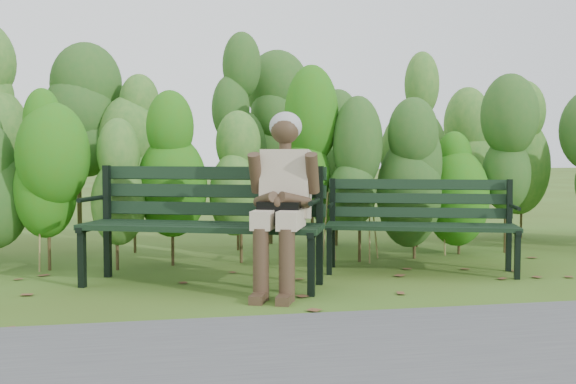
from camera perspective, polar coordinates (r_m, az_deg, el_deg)
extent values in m
plane|color=#3F4E17|center=(5.47, 0.71, -8.07)|extent=(80.00, 80.00, 0.00)
cube|color=#474749|center=(3.42, 8.53, -15.07)|extent=(60.00, 2.50, 0.01)
cylinder|color=#47381E|center=(6.67, -20.05, -2.74)|extent=(0.03, 0.03, 0.80)
ellipsoid|color=#347314|center=(6.63, -20.16, 2.76)|extent=(0.64, 0.64, 1.44)
cylinder|color=#47381E|center=(6.60, -14.79, -2.71)|extent=(0.03, 0.03, 0.80)
ellipsoid|color=#347314|center=(6.57, -14.87, 2.85)|extent=(0.64, 0.64, 1.44)
cylinder|color=#47381E|center=(6.59, -9.47, -2.66)|extent=(0.03, 0.03, 0.80)
ellipsoid|color=#347314|center=(6.55, -9.52, 2.91)|extent=(0.64, 0.64, 1.44)
cylinder|color=#47381E|center=(6.63, -4.17, -2.58)|extent=(0.03, 0.03, 0.80)
ellipsoid|color=#347314|center=(6.60, -4.20, 2.95)|extent=(0.64, 0.64, 1.44)
cylinder|color=#47381E|center=(6.73, 1.01, -2.49)|extent=(0.03, 0.03, 0.80)
ellipsoid|color=#347314|center=(6.70, 1.01, 2.97)|extent=(0.64, 0.64, 1.44)
cylinder|color=#47381E|center=(6.89, 5.99, -2.38)|extent=(0.03, 0.03, 0.80)
ellipsoid|color=#347314|center=(6.85, 6.03, 2.96)|extent=(0.64, 0.64, 1.44)
cylinder|color=#47381E|center=(7.09, 10.73, -2.25)|extent=(0.03, 0.03, 0.80)
ellipsoid|color=#347314|center=(7.06, 10.79, 2.93)|extent=(0.64, 0.64, 1.44)
cylinder|color=#47381E|center=(7.34, 15.17, -2.12)|extent=(0.03, 0.03, 0.80)
ellipsoid|color=#347314|center=(7.31, 15.25, 2.88)|extent=(0.64, 0.64, 1.44)
cylinder|color=#47381E|center=(7.63, 19.30, -1.99)|extent=(0.03, 0.03, 0.80)
ellipsoid|color=#347314|center=(7.60, 19.39, 2.82)|extent=(0.64, 0.64, 1.44)
cylinder|color=#47381E|center=(7.95, 23.11, -1.86)|extent=(0.03, 0.03, 0.80)
ellipsoid|color=#347314|center=(7.92, 23.21, 2.75)|extent=(0.64, 0.64, 1.44)
cylinder|color=#47381E|center=(7.74, -22.92, -0.88)|extent=(0.04, 0.04, 1.10)
ellipsoid|color=#2A5D21|center=(7.73, -23.07, 5.64)|extent=(0.70, 0.70, 1.98)
cylinder|color=#47381E|center=(7.61, -17.25, -0.83)|extent=(0.04, 0.04, 1.10)
ellipsoid|color=#2A5D21|center=(7.60, -17.37, 5.80)|extent=(0.70, 0.70, 1.98)
cylinder|color=#47381E|center=(7.57, -11.46, -0.77)|extent=(0.04, 0.04, 1.10)
ellipsoid|color=#2A5D21|center=(7.56, -11.54, 5.90)|extent=(0.70, 0.70, 1.98)
cylinder|color=#47381E|center=(7.60, -5.67, -0.71)|extent=(0.04, 0.04, 1.10)
ellipsoid|color=#2A5D21|center=(7.59, -5.71, 5.93)|extent=(0.70, 0.70, 1.98)
cylinder|color=#47381E|center=(7.71, 0.02, -0.63)|extent=(0.04, 0.04, 1.10)
ellipsoid|color=#2A5D21|center=(7.70, 0.02, 5.91)|extent=(0.70, 0.70, 1.98)
cylinder|color=#47381E|center=(7.90, 5.50, -0.56)|extent=(0.04, 0.04, 1.10)
ellipsoid|color=#2A5D21|center=(7.89, 5.54, 5.84)|extent=(0.70, 0.70, 1.98)
cylinder|color=#47381E|center=(8.15, 10.68, -0.48)|extent=(0.04, 0.04, 1.10)
ellipsoid|color=#2A5D21|center=(8.14, 10.75, 5.72)|extent=(0.70, 0.70, 1.98)
cylinder|color=#47381E|center=(8.46, 15.52, -0.40)|extent=(0.04, 0.04, 1.10)
ellipsoid|color=#2A5D21|center=(8.45, 15.61, 5.56)|extent=(0.70, 0.70, 1.98)
cylinder|color=#47381E|center=(8.83, 19.98, -0.33)|extent=(0.04, 0.04, 1.10)
ellipsoid|color=#2A5D21|center=(8.82, 20.09, 5.38)|extent=(0.70, 0.70, 1.98)
cube|color=brown|center=(4.79, -7.71, -9.71)|extent=(0.11, 0.11, 0.01)
cube|color=brown|center=(5.71, -5.58, -7.57)|extent=(0.11, 0.10, 0.01)
cube|color=brown|center=(5.25, -12.72, -8.61)|extent=(0.10, 0.11, 0.01)
cube|color=brown|center=(6.25, 15.33, -6.73)|extent=(0.10, 0.09, 0.01)
cube|color=brown|center=(6.39, 7.72, -6.43)|extent=(0.11, 0.10, 0.01)
cube|color=brown|center=(4.51, 10.96, -10.57)|extent=(0.11, 0.11, 0.01)
cube|color=brown|center=(5.70, -16.31, -7.72)|extent=(0.11, 0.10, 0.01)
cube|color=brown|center=(6.32, -10.43, -6.56)|extent=(0.11, 0.10, 0.01)
cube|color=brown|center=(5.95, -17.54, -7.27)|extent=(0.11, 0.11, 0.01)
cube|color=brown|center=(5.75, -11.86, -7.56)|extent=(0.10, 0.11, 0.01)
cube|color=brown|center=(4.89, -6.87, -9.43)|extent=(0.11, 0.11, 0.01)
cube|color=brown|center=(6.23, 15.89, -6.78)|extent=(0.11, 0.09, 0.01)
cube|color=brown|center=(4.84, -15.00, -9.67)|extent=(0.10, 0.09, 0.01)
cube|color=brown|center=(4.60, 4.65, -10.23)|extent=(0.08, 0.10, 0.01)
cube|color=brown|center=(5.93, 8.85, -7.20)|extent=(0.11, 0.11, 0.01)
cube|color=brown|center=(5.32, 20.35, -8.58)|extent=(0.11, 0.11, 0.01)
cube|color=brown|center=(4.40, -15.27, -10.98)|extent=(0.10, 0.08, 0.01)
cube|color=brown|center=(5.65, 16.55, -7.82)|extent=(0.10, 0.09, 0.01)
cube|color=brown|center=(6.79, 13.12, -5.90)|extent=(0.10, 0.11, 0.01)
cube|color=brown|center=(5.72, 2.45, -7.54)|extent=(0.10, 0.08, 0.01)
cube|color=brown|center=(5.57, -15.47, -7.97)|extent=(0.10, 0.08, 0.01)
cube|color=brown|center=(5.28, 17.84, -8.63)|extent=(0.10, 0.09, 0.01)
cube|color=brown|center=(6.04, 14.72, -7.07)|extent=(0.10, 0.08, 0.01)
cube|color=brown|center=(5.51, 20.79, -8.18)|extent=(0.11, 0.11, 0.01)
cube|color=brown|center=(5.41, -1.84, -8.18)|extent=(0.11, 0.11, 0.01)
cube|color=brown|center=(4.81, -3.44, -9.65)|extent=(0.11, 0.11, 0.01)
cube|color=black|center=(5.29, -8.03, -3.15)|extent=(1.86, 0.83, 0.04)
cube|color=black|center=(5.42, -7.58, -3.00)|extent=(1.86, 0.83, 0.04)
cube|color=black|center=(5.55, -7.15, -2.85)|extent=(1.86, 0.83, 0.04)
cube|color=black|center=(5.68, -6.73, -2.71)|extent=(1.86, 0.83, 0.04)
cube|color=black|center=(5.76, -6.45, -1.43)|extent=(1.84, 0.77, 0.11)
cube|color=black|center=(5.77, -6.41, 0.09)|extent=(1.84, 0.77, 0.11)
cube|color=black|center=(5.77, -6.37, 1.60)|extent=(1.84, 0.77, 0.11)
cube|color=black|center=(5.67, -17.05, -5.31)|extent=(0.07, 0.07, 0.49)
cube|color=black|center=(6.06, -15.06, -2.42)|extent=(0.07, 0.07, 0.97)
cube|color=black|center=(5.84, -16.11, -2.86)|extent=(0.25, 0.52, 0.04)
cylinder|color=black|center=(5.77, -16.39, -0.56)|extent=(0.19, 0.39, 0.04)
cube|color=black|center=(5.10, 1.98, -6.14)|extent=(0.07, 0.07, 0.49)
cube|color=black|center=(5.52, 2.70, -2.86)|extent=(0.07, 0.07, 0.97)
cube|color=black|center=(5.28, 2.33, -3.38)|extent=(0.25, 0.52, 0.04)
cylinder|color=black|center=(5.20, 2.25, -0.84)|extent=(0.19, 0.39, 0.04)
cube|color=black|center=(5.98, 11.26, -3.07)|extent=(1.63, 0.64, 0.04)
cube|color=black|center=(6.10, 11.19, -2.95)|extent=(1.63, 0.64, 0.04)
cube|color=black|center=(6.22, 11.13, -2.83)|extent=(1.63, 0.64, 0.04)
cube|color=black|center=(6.33, 11.07, -2.72)|extent=(1.63, 0.64, 0.04)
cube|color=black|center=(6.41, 11.04, -1.72)|extent=(1.61, 0.60, 0.10)
cube|color=black|center=(6.41, 11.04, -0.55)|extent=(1.61, 0.60, 0.10)
cube|color=black|center=(6.42, 11.05, 0.63)|extent=(1.61, 0.60, 0.10)
cube|color=black|center=(6.00, 3.52, -5.02)|extent=(0.06, 0.06, 0.42)
cube|color=black|center=(6.38, 3.80, -2.62)|extent=(0.06, 0.06, 0.84)
cube|color=black|center=(6.17, 3.65, -3.00)|extent=(0.20, 0.46, 0.04)
cylinder|color=black|center=(6.10, 3.63, -1.13)|extent=(0.15, 0.34, 0.03)
cube|color=black|center=(6.10, 18.85, -5.06)|extent=(0.06, 0.06, 0.42)
cube|color=black|center=(6.47, 18.20, -2.70)|extent=(0.06, 0.06, 0.84)
cube|color=black|center=(6.26, 18.55, -3.08)|extent=(0.20, 0.46, 0.04)
cylinder|color=black|center=(6.19, 18.67, -1.23)|extent=(0.15, 0.34, 0.03)
cube|color=#B5A58F|center=(5.10, -1.87, -2.26)|extent=(0.31, 0.48, 0.14)
cube|color=#B5A58F|center=(5.07, 0.28, -2.30)|extent=(0.31, 0.48, 0.14)
cylinder|color=#412E1F|center=(4.97, -2.31, -6.13)|extent=(0.15, 0.15, 0.53)
cylinder|color=#412E1F|center=(4.93, -0.10, -6.20)|extent=(0.15, 0.15, 0.53)
cube|color=#412E1F|center=(4.93, -2.53, -8.96)|extent=(0.17, 0.24, 0.06)
cube|color=#412E1F|center=(4.89, -0.29, -9.06)|extent=(0.17, 0.24, 0.06)
cube|color=#B5A58F|center=(5.35, -0.19, 0.66)|extent=(0.46, 0.39, 0.56)
cylinder|color=#412E1F|center=(5.33, -0.23, 3.77)|extent=(0.10, 0.10, 0.11)
sphere|color=#412E1F|center=(5.32, -0.26, 5.28)|extent=(0.23, 0.23, 0.23)
ellipsoid|color=gray|center=(5.35, -0.20, 5.56)|extent=(0.26, 0.25, 0.23)
cylinder|color=#412E1F|center=(5.31, -2.76, 1.62)|extent=(0.17, 0.24, 0.33)
cylinder|color=#412E1F|center=(5.23, 2.07, 1.60)|extent=(0.17, 0.24, 0.33)
cylinder|color=#412E1F|center=(5.16, -1.89, -0.64)|extent=(0.17, 0.30, 0.14)
cylinder|color=#412E1F|center=(5.11, 0.58, -0.68)|extent=(0.30, 0.22, 0.14)
sphere|color=#412E1F|center=(5.07, -0.80, -0.95)|extent=(0.12, 0.12, 0.12)
cube|color=black|center=(5.09, -0.78, -1.79)|extent=(0.35, 0.24, 0.17)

